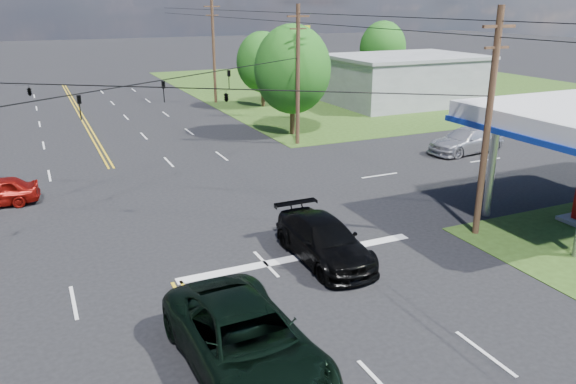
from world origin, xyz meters
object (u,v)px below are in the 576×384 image
pole_right_far (214,50)px  suv_black (324,240)px  tree_far_r (383,48)px  retail_ne (404,81)px  pole_ne (298,74)px  pole_se (488,123)px  pickup_dkgreen (246,341)px  tree_right_a (292,69)px  tree_right_b (263,62)px

pole_right_far → suv_black: bearing=-101.2°
pole_right_far → tree_far_r: (21.00, 2.00, -0.62)m
retail_ne → pole_ne: (-17.00, -11.00, 2.72)m
pole_right_far → suv_black: 37.47m
retail_ne → pole_ne: pole_ne is taller
retail_ne → pole_se: pole_se is taller
pole_right_far → pickup_dkgreen: bearing=-106.6°
pole_ne → tree_right_a: 3.16m
pole_ne → tree_right_a: pole_ne is taller
retail_ne → suv_black: 37.44m
pole_ne → tree_right_a: (1.00, 3.00, -0.05)m
retail_ne → tree_right_b: 14.22m
tree_right_b → suv_black: size_ratio=1.27×
pole_right_far → suv_black: size_ratio=1.79×
tree_right_b → tree_far_r: 18.50m
retail_ne → tree_right_b: size_ratio=1.98×
pole_right_far → pole_ne: bearing=-90.0°
tree_right_b → suv_black: bearing=-108.3°
pole_se → pickup_dkgreen: 13.99m
pickup_dkgreen → tree_right_b: bearing=64.8°
pole_ne → pole_right_far: pole_right_far is taller
pole_se → suv_black: 8.34m
tree_far_r → pole_se: bearing=-118.3°
tree_right_a → tree_right_b: bearing=78.2°
tree_far_r → suv_black: size_ratio=1.37×
pole_ne → tree_far_r: 29.70m
tree_far_r → pole_right_far: bearing=-174.6°
retail_ne → tree_far_r: bearing=68.2°
tree_far_r → suv_black: 47.90m
pole_ne → pickup_dkgreen: bearing=-118.7°
pole_ne → tree_right_a: size_ratio=1.16×
pole_ne → pole_right_far: (0.00, 19.00, 0.25)m
retail_ne → tree_far_r: (4.00, 10.00, 2.34)m
retail_ne → tree_far_r: 11.02m
retail_ne → pole_right_far: size_ratio=1.40×
pole_se → pole_right_far: pole_right_far is taller
pole_right_far → tree_right_b: size_ratio=1.41×
suv_black → pickup_dkgreen: bearing=-134.2°
pole_se → pole_right_far: bearing=90.0°
pole_right_far → pickup_dkgreen: pole_right_far is taller
retail_ne → pole_right_far: 19.02m
tree_right_b → pickup_dkgreen: 41.23m
retail_ne → pole_ne: 20.43m
tree_right_a → suv_black: (-8.24, -20.50, -4.06)m
pole_ne → suv_black: pole_ne is taller
pole_ne → tree_right_b: pole_ne is taller
retail_ne → suv_black: retail_ne is taller
tree_right_a → pickup_dkgreen: bearing=-117.6°
pickup_dkgreen → suv_black: size_ratio=1.20×
pole_se → tree_far_r: bearing=61.7°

